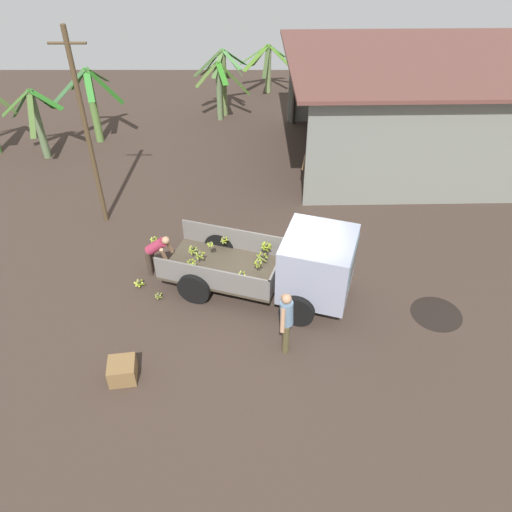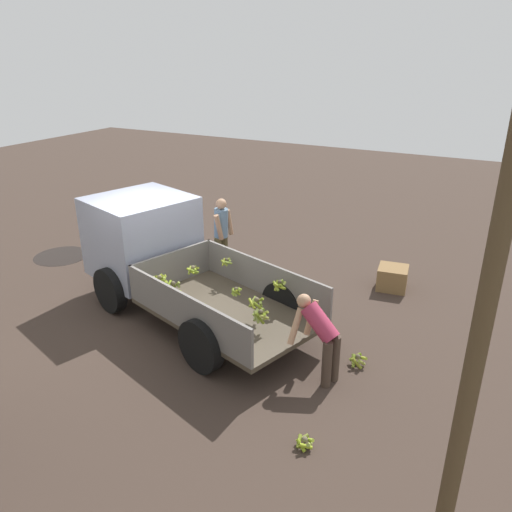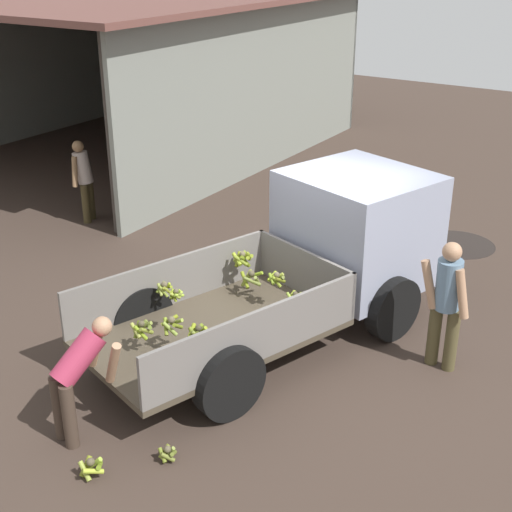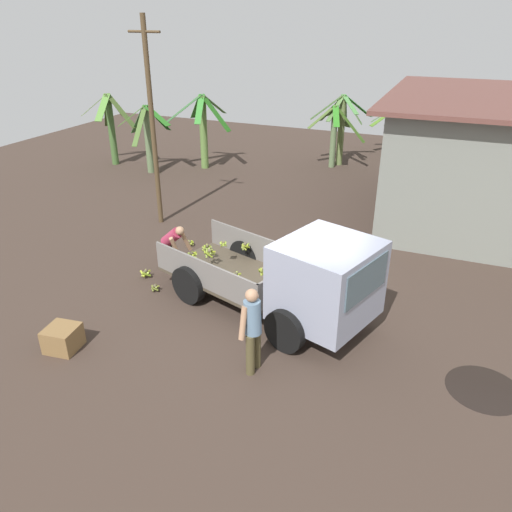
% 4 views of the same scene
% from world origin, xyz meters
% --- Properties ---
extents(ground, '(36.00, 36.00, 0.00)m').
position_xyz_m(ground, '(0.00, 0.00, 0.00)').
color(ground, '#3C2F27').
extents(mud_patch_0, '(1.29, 1.29, 0.01)m').
position_xyz_m(mud_patch_0, '(3.77, -1.00, 0.00)').
color(mud_patch_0, black).
rests_on(mud_patch_0, ground).
extents(cargo_truck, '(5.19, 3.17, 2.00)m').
position_xyz_m(cargo_truck, '(0.28, -0.36, 1.06)').
color(cargo_truck, '#473D2F').
rests_on(cargo_truck, ground).
extents(utility_pole, '(1.00, 0.14, 5.86)m').
position_xyz_m(utility_pole, '(-5.62, 3.26, 3.02)').
color(utility_pole, '#4D3B26').
rests_on(utility_pole, ground).
extents(banana_palm_0, '(2.31, 2.41, 2.65)m').
position_xyz_m(banana_palm_0, '(-8.93, 7.60, 1.42)').
color(banana_palm_0, '#5C734B').
rests_on(banana_palm_0, ground).
extents(banana_palm_1, '(2.30, 1.90, 2.90)m').
position_xyz_m(banana_palm_1, '(-10.99, 8.00, 1.56)').
color(banana_palm_1, '#41632F').
rests_on(banana_palm_1, ground).
extents(banana_palm_2, '(2.32, 2.07, 2.52)m').
position_xyz_m(banana_palm_2, '(-2.40, 11.25, 1.39)').
color(banana_palm_2, '#61794E').
rests_on(banana_palm_2, ground).
extents(banana_palm_3, '(2.54, 2.20, 2.96)m').
position_xyz_m(banana_palm_3, '(-7.23, 9.03, 1.58)').
color(banana_palm_3, '#5D803C').
rests_on(banana_palm_3, ground).
extents(banana_palm_4, '(2.28, 2.16, 2.87)m').
position_xyz_m(banana_palm_4, '(-2.23, 11.75, 1.58)').
color(banana_palm_4, olive).
rests_on(banana_palm_4, ground).
extents(banana_palm_5, '(2.79, 2.26, 2.26)m').
position_xyz_m(banana_palm_5, '(-0.24, 14.64, 1.28)').
color(banana_palm_5, '#758A52').
rests_on(banana_palm_5, ground).
extents(person_foreground_visitor, '(0.35, 0.67, 1.68)m').
position_xyz_m(person_foreground_visitor, '(-0.14, -2.11, 0.93)').
color(person_foreground_visitor, brown).
rests_on(person_foreground_visitor, ground).
extents(person_worker_loading, '(0.77, 0.69, 1.30)m').
position_xyz_m(person_worker_loading, '(-3.51, 0.61, 0.77)').
color(person_worker_loading, '#3F3127').
rests_on(person_worker_loading, ground).
extents(person_bystander_near_shed, '(0.55, 0.44, 1.54)m').
position_xyz_m(person_bystander_near_shed, '(1.03, 5.23, 0.85)').
color(person_bystander_near_shed, '#40351D').
rests_on(person_bystander_near_shed, ground).
extents(banana_bunch_on_ground_0, '(0.30, 0.27, 0.21)m').
position_xyz_m(banana_bunch_on_ground_0, '(-3.96, 0.06, 0.12)').
color(banana_bunch_on_ground_0, brown).
rests_on(banana_bunch_on_ground_0, ground).
extents(banana_bunch_on_ground_1, '(0.25, 0.26, 0.17)m').
position_xyz_m(banana_bunch_on_ground_1, '(-3.90, 2.07, 0.09)').
color(banana_bunch_on_ground_1, brown).
rests_on(banana_bunch_on_ground_1, ground).
extents(banana_bunch_on_ground_2, '(0.22, 0.21, 0.18)m').
position_xyz_m(banana_bunch_on_ground_2, '(-3.37, -0.43, 0.10)').
color(banana_bunch_on_ground_2, brown).
rests_on(banana_bunch_on_ground_2, ground).
extents(wooden_crate_0, '(0.67, 0.67, 0.47)m').
position_xyz_m(wooden_crate_0, '(-3.75, -2.99, 0.24)').
color(wooden_crate_0, brown).
rests_on(wooden_crate_0, ground).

